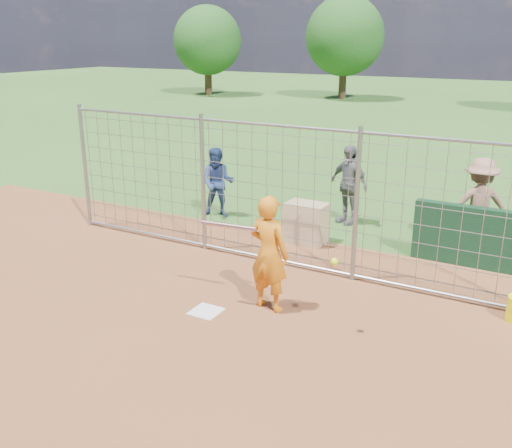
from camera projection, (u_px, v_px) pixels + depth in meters
The scene contains 11 objects.
ground at pixel (213, 307), 8.70m from camera, with size 100.00×100.00×0.00m, color #2D591E.
infield_dirt at pixel (63, 415), 6.21m from camera, with size 18.00×18.00×0.00m, color brown.
home_plate at pixel (206, 311), 8.53m from camera, with size 0.43×0.43×0.02m, color silver.
dugout_wall at pixel (489, 240), 9.95m from camera, with size 2.60×0.20×1.10m, color #11381E.
batter at pixel (269, 253), 8.39m from camera, with size 0.65×0.43×1.78m, color orange.
bystander_a at pixel (218, 183), 12.79m from camera, with size 0.77×0.60×1.58m, color navy.
bystander_b at pixel (348, 184), 12.33m from camera, with size 1.02×0.42×1.74m, color slate.
bystander_c at pixel (479, 205), 10.78m from camera, with size 1.15×0.66×1.79m, color #996953.
equipment_bin at pixel (306, 223), 11.31m from camera, with size 0.80×0.55×0.80m, color tan.
equipment_in_play at pixel (252, 234), 8.07m from camera, with size 2.12×0.16×0.33m.
backstop_fence at pixel (274, 197), 9.96m from camera, with size 9.08×0.08×2.60m.
Camera 1 is at (4.38, -6.55, 3.95)m, focal length 40.00 mm.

